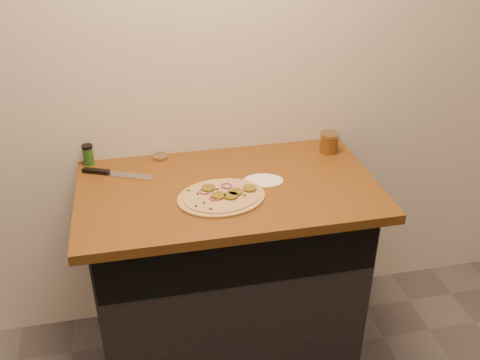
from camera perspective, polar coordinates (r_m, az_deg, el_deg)
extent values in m
cube|color=beige|center=(2.27, -3.03, 13.53)|extent=(4.00, 0.02, 2.70)
cube|color=black|center=(2.44, -1.31, -9.76)|extent=(1.10, 0.60, 0.86)
cube|color=brown|center=(2.16, -1.29, -1.00)|extent=(1.20, 0.70, 0.04)
cylinder|color=tan|center=(2.05, -2.00, -1.87)|extent=(0.37, 0.37, 0.01)
cylinder|color=beige|center=(2.05, -2.01, -1.70)|extent=(0.32, 0.32, 0.00)
cylinder|color=brown|center=(2.06, -0.48, -1.30)|extent=(0.05, 0.05, 0.01)
cylinder|color=brown|center=(2.04, -2.30, -1.67)|extent=(0.05, 0.05, 0.01)
cylinder|color=brown|center=(2.09, 1.03, -0.90)|extent=(0.05, 0.05, 0.01)
cylinder|color=brown|center=(2.04, -0.97, -1.72)|extent=(0.05, 0.05, 0.01)
cylinder|color=brown|center=(2.09, -3.41, -0.87)|extent=(0.05, 0.05, 0.01)
torus|color=#7F2F66|center=(2.11, -1.45, -0.61)|extent=(0.05, 0.05, 0.01)
torus|color=#7F2F66|center=(2.07, -3.79, -1.20)|extent=(0.05, 0.05, 0.01)
torus|color=#7F2F66|center=(2.03, -2.69, -1.91)|extent=(0.05, 0.05, 0.01)
torus|color=#7F2F66|center=(2.06, -0.79, -1.31)|extent=(0.05, 0.05, 0.01)
cube|color=black|center=(2.06, -0.78, -1.40)|extent=(0.01, 0.01, 0.00)
cube|color=black|center=(2.09, -2.44, -0.98)|extent=(0.01, 0.01, 0.00)
cube|color=black|center=(2.10, -1.72, -0.79)|extent=(0.01, 0.01, 0.00)
cube|color=black|center=(1.99, -4.72, -2.78)|extent=(0.01, 0.01, 0.00)
cube|color=black|center=(2.05, 0.50, -1.64)|extent=(0.01, 0.01, 0.00)
cube|color=black|center=(2.09, -5.53, -1.11)|extent=(0.01, 0.01, 0.00)
cube|color=black|center=(2.01, -3.86, -2.42)|extent=(0.01, 0.01, 0.00)
cube|color=black|center=(2.10, -3.38, -0.75)|extent=(0.01, 0.01, 0.00)
cube|color=black|center=(2.06, -4.54, -1.48)|extent=(0.01, 0.01, 0.00)
cube|color=black|center=(1.97, -3.14, -3.08)|extent=(0.01, 0.01, 0.00)
cube|color=#B7BAC1|center=(2.25, -11.76, 0.45)|extent=(0.21, 0.12, 0.00)
cube|color=black|center=(2.31, -15.12, 0.92)|extent=(0.12, 0.07, 0.02)
cylinder|color=tan|center=(2.37, -8.50, 2.45)|extent=(0.09, 0.09, 0.01)
cylinder|color=#A61410|center=(2.42, 9.47, 3.85)|extent=(0.08, 0.08, 0.08)
cylinder|color=tan|center=(2.40, 9.56, 4.83)|extent=(0.08, 0.08, 0.01)
cylinder|color=#23581B|center=(2.37, -15.87, 2.47)|extent=(0.04, 0.04, 0.08)
cylinder|color=black|center=(2.36, -16.02, 3.44)|extent=(0.05, 0.05, 0.01)
cylinder|color=silver|center=(2.18, 2.51, -0.03)|extent=(0.19, 0.19, 0.00)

